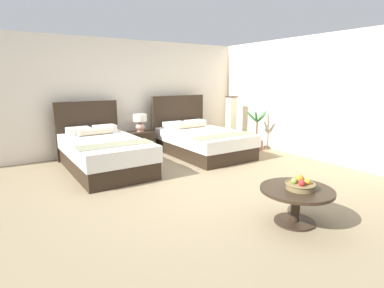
# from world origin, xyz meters

# --- Properties ---
(ground_plane) EXTENTS (9.33, 9.68, 0.02)m
(ground_plane) POSITION_xyz_m (0.00, 0.00, -0.01)
(ground_plane) COLOR #917F5F
(wall_back) EXTENTS (9.33, 0.12, 2.51)m
(wall_back) POSITION_xyz_m (0.00, 3.04, 1.25)
(wall_back) COLOR silver
(wall_back) RESTS_ON ground
(wall_side_right) EXTENTS (0.12, 5.28, 2.51)m
(wall_side_right) POSITION_xyz_m (2.87, 0.40, 1.25)
(wall_side_right) COLOR beige
(wall_side_right) RESTS_ON ground
(bed_near_window) EXTENTS (1.28, 2.18, 1.20)m
(bed_near_window) POSITION_xyz_m (-1.09, 1.75, 0.32)
(bed_near_window) COLOR #2F2217
(bed_near_window) RESTS_ON ground
(bed_near_corner) EXTENTS (1.42, 2.15, 1.26)m
(bed_near_corner) POSITION_xyz_m (1.09, 1.76, 0.30)
(bed_near_corner) COLOR #2F2217
(bed_near_corner) RESTS_ON ground
(nightstand) EXTENTS (0.51, 0.45, 0.50)m
(nightstand) POSITION_xyz_m (-0.01, 2.55, 0.25)
(nightstand) COLOR #2F2217
(nightstand) RESTS_ON ground
(table_lamp) EXTENTS (0.30, 0.30, 0.39)m
(table_lamp) POSITION_xyz_m (-0.01, 2.57, 0.73)
(table_lamp) COLOR #D9A08C
(table_lamp) RESTS_ON nightstand
(coffee_table) EXTENTS (0.83, 0.83, 0.42)m
(coffee_table) POSITION_xyz_m (0.11, -1.59, 0.32)
(coffee_table) COLOR #2F2217
(coffee_table) RESTS_ON ground
(fruit_bowl) EXTENTS (0.34, 0.34, 0.15)m
(fruit_bowl) POSITION_xyz_m (0.13, -1.62, 0.47)
(fruit_bowl) COLOR olive
(fruit_bowl) RESTS_ON coffee_table
(floor_lamp_corner) EXTENTS (0.24, 0.24, 1.22)m
(floor_lamp_corner) POSITION_xyz_m (2.35, 2.25, 0.61)
(floor_lamp_corner) COLOR #402C23
(floor_lamp_corner) RESTS_ON ground
(potted_palm) EXTENTS (0.58, 0.41, 0.96)m
(potted_palm) POSITION_xyz_m (2.44, 1.42, 0.26)
(potted_palm) COLOR brown
(potted_palm) RESTS_ON ground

